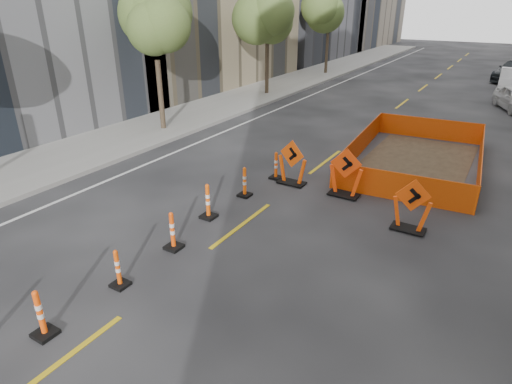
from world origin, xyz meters
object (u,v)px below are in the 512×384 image
Objects in this scene: channelizer_5 at (208,201)px; chevron_sign_right at (412,205)px; channelizer_7 at (276,165)px; chevron_sign_left at (292,162)px; channelizer_4 at (172,231)px; chevron_sign_center at (346,173)px; channelizer_6 at (245,182)px; channelizer_3 at (118,268)px; channelizer_2 at (40,314)px.

chevron_sign_right reaches higher than channelizer_5.
channelizer_7 is 0.65× the size of chevron_sign_right.
chevron_sign_right is (4.21, -1.25, -0.02)m from chevron_sign_left.
channelizer_4 is 6.35m from chevron_sign_right.
channelizer_5 is at bearing -93.69° from channelizer_7.
chevron_sign_center reaches higher than chevron_sign_left.
channelizer_6 is 0.61× the size of chevron_sign_center.
chevron_sign_right is at bearing 39.74° from channelizer_4.
channelizer_6 is at bearing -162.22° from chevron_sign_center.
chevron_sign_right is (5.05, 0.43, 0.27)m from channelizer_6.
channelizer_4 reaches higher than channelizer_3.
channelizer_4 is 0.64× the size of chevron_sign_center.
chevron_sign_center reaches higher than channelizer_3.
channelizer_4 is 1.04× the size of channelizer_7.
channelizer_7 is (0.14, 1.81, -0.00)m from channelizer_6.
channelizer_7 reaches higher than channelizer_3.
channelizer_6 is 5.08m from chevron_sign_right.
channelizer_6 is 1.82m from channelizer_7.
channelizer_4 reaches higher than channelizer_6.
chevron_sign_right reaches higher than channelizer_3.
channelizer_6 is (-0.16, 7.25, -0.02)m from channelizer_2.
chevron_sign_left is at bearing 63.47° from channelizer_6.
channelizer_3 is 0.90× the size of channelizer_4.
channelizer_2 is at bearing -87.39° from channelizer_5.
channelizer_5 reaches higher than channelizer_3.
channelizer_6 is 1.90m from chevron_sign_left.
chevron_sign_right is (4.91, -1.38, 0.27)m from channelizer_7.
channelizer_2 is at bearing -89.91° from channelizer_7.
channelizer_5 is 0.67× the size of chevron_sign_left.
channelizer_3 is 0.93× the size of channelizer_6.
chevron_sign_center is at bearing 9.41° from chevron_sign_left.
channelizer_3 is at bearing -89.53° from channelizer_7.
channelizer_5 reaches higher than channelizer_2.
chevron_sign_left reaches higher than channelizer_5.
channelizer_7 is 0.61× the size of chevron_sign_center.
channelizer_3 is 7.15m from chevron_sign_left.
channelizer_4 is at bearing 89.80° from channelizer_2.
channelizer_5 is 0.69× the size of chevron_sign_right.
channelizer_7 is at bearing 90.28° from channelizer_4.
channelizer_5 is 3.63m from channelizer_7.
channelizer_7 is 2.61m from chevron_sign_center.
chevron_sign_center reaches higher than channelizer_2.
channelizer_6 and channelizer_7 have the same top height.
channelizer_5 is (-0.25, 5.44, 0.02)m from channelizer_2.
chevron_sign_left is 1.89m from chevron_sign_center.
channelizer_7 is at bearing 86.31° from channelizer_5.
channelizer_5 is at bearing -142.67° from chevron_sign_center.
chevron_sign_center is (2.58, -0.14, 0.31)m from channelizer_7.
channelizer_7 is (-0.01, 9.06, -0.02)m from channelizer_2.
channelizer_2 is 9.11m from chevron_sign_right.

